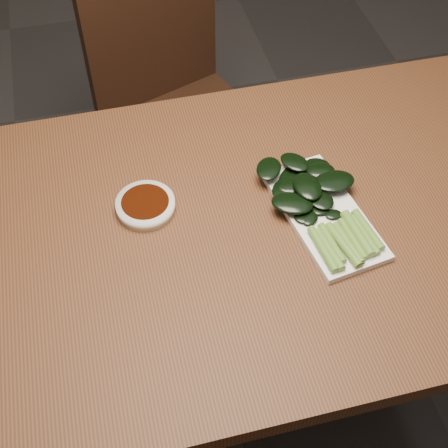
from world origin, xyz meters
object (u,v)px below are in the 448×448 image
table (230,248)px  sauce_bowl (146,205)px  chair_far (177,104)px  serving_plate (324,215)px  gai_lan (316,200)px

table → sauce_bowl: (-0.15, 0.08, 0.08)m
sauce_bowl → table: bearing=-27.7°
chair_far → serving_plate: bearing=-97.1°
sauce_bowl → serving_plate: (0.33, -0.10, -0.01)m
table → sauce_bowl: 0.19m
serving_plate → gai_lan: (-0.01, 0.02, 0.02)m
chair_far → serving_plate: size_ratio=2.90×
chair_far → gai_lan: 0.77m
serving_plate → gai_lan: gai_lan is taller
sauce_bowl → gai_lan: size_ratio=0.38×
sauce_bowl → serving_plate: 0.35m
table → chair_far: size_ratio=1.57×
table → sauce_bowl: sauce_bowl is taller
table → gai_lan: gai_lan is taller
table → serving_plate: (0.18, -0.02, 0.08)m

